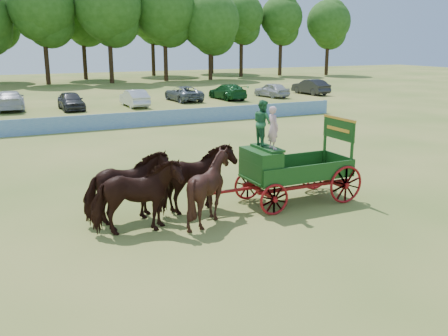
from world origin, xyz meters
TOP-DOWN VIEW (x-y plane):
  - ground at (0.00, 0.00)m, footprint 160.00×160.00m
  - horse_lead_left at (-9.12, -0.80)m, footprint 2.82×1.47m
  - horse_lead_right at (-9.12, 0.30)m, footprint 2.85×1.55m
  - horse_wheel_left at (-6.72, -0.80)m, footprint 2.18×1.96m
  - horse_wheel_right at (-6.72, 0.30)m, footprint 2.93×1.80m
  - farm_dray at (-3.77, -0.22)m, footprint 6.00×2.00m
  - sponsor_banner at (-1.00, 18.00)m, footprint 26.00×0.08m
  - parked_cars at (-3.46, 30.26)m, footprint 47.35×7.82m
  - treeline at (-4.25, 60.11)m, footprint 91.45×25.03m

SIDE VIEW (x-z plane):
  - ground at x=0.00m, z-range 0.00..0.00m
  - sponsor_banner at x=-1.00m, z-range 0.00..1.05m
  - parked_cars at x=-3.46m, z-range -0.05..1.59m
  - horse_lead_left at x=-9.12m, z-range 0.00..2.30m
  - horse_lead_right at x=-9.12m, z-range 0.00..2.30m
  - horse_wheel_right at x=-6.72m, z-range 0.00..2.30m
  - horse_wheel_left at x=-6.72m, z-range 0.00..2.30m
  - farm_dray at x=-3.77m, z-range -0.24..3.51m
  - treeline at x=-4.25m, z-range 1.65..17.56m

